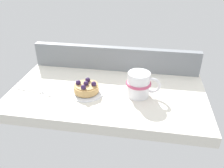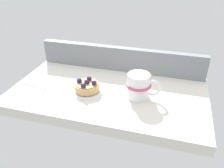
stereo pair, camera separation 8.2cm
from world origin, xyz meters
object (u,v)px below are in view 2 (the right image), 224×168
raspberry_tart (87,86)px  coffee_mug (139,86)px  dessert_plate (87,90)px  dessert_fork (39,87)px

raspberry_tart → coffee_mug: 19.04cm
dessert_plate → raspberry_tart: size_ratio=1.41×
dessert_plate → coffee_mug: bearing=4.2°
raspberry_tart → dessert_fork: bearing=-172.0°
coffee_mug → dessert_fork: coffee_mug is taller
dessert_plate → raspberry_tart: raspberry_tart is taller
raspberry_tart → coffee_mug: (18.85, 1.40, 2.29)cm
dessert_fork → raspberry_tart: bearing=8.0°
raspberry_tart → coffee_mug: coffee_mug is taller
dessert_plate → coffee_mug: (18.84, 1.39, 4.24)cm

